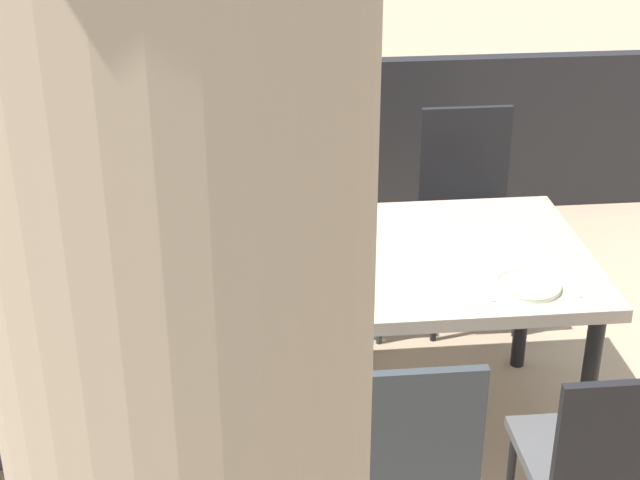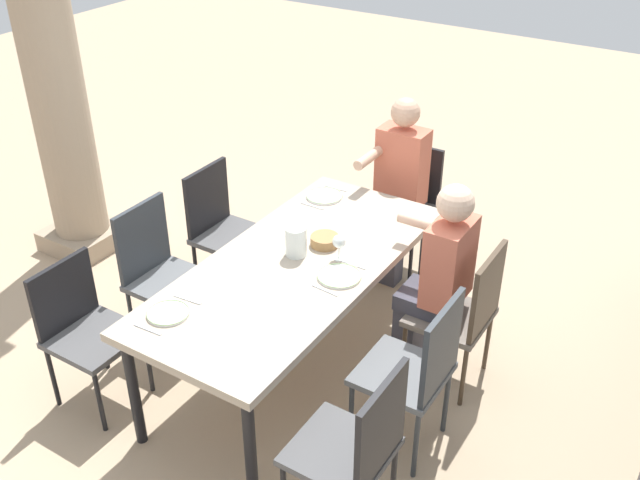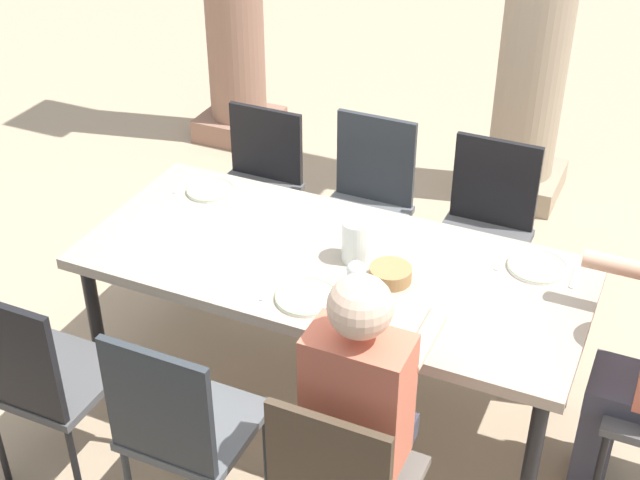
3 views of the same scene
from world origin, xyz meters
name	(u,v)px [view 1 (image 1 of 3)]	position (x,y,z in m)	size (l,w,h in m)	color
ground_plane	(305,432)	(0.00, 0.00, 0.00)	(16.00, 16.00, 0.00)	tan
dining_table	(303,275)	(0.00, 0.00, 0.70)	(2.09, 0.93, 0.77)	tan
chair_west_north	(605,460)	(-0.83, 0.88, 0.50)	(0.44, 0.44, 0.87)	#4F4F50
chair_west_south	(468,202)	(-0.83, -0.89, 0.56)	(0.44, 0.44, 0.97)	#4F4F50
chair_mid_north	(398,467)	(-0.20, 0.89, 0.54)	(0.44, 0.44, 0.95)	#5B5E61
chair_mid_south	(331,208)	(-0.20, -0.89, 0.55)	(0.44, 0.44, 0.97)	#5B5E61
chair_east_north	(183,478)	(0.42, 0.89, 0.55)	(0.44, 0.44, 0.94)	#4F4F50
chair_east_south	(193,220)	(0.42, -0.89, 0.52)	(0.44, 0.44, 0.93)	#6A6158
diner_woman_green	(189,203)	(0.43, -0.70, 0.69)	(0.34, 0.49, 1.29)	#3F3F4C
patio_railing	(273,141)	(0.00, -2.05, 0.45)	(4.49, 0.10, 0.90)	black
plate_0	(528,285)	(-0.74, 0.28, 0.77)	(0.22, 0.22, 0.02)	white
fork_0	(571,285)	(-0.89, 0.28, 0.77)	(0.02, 0.17, 0.01)	silver
spoon_0	(485,289)	(-0.59, 0.28, 0.77)	(0.02, 0.17, 0.01)	silver
plate_1	(293,223)	(0.02, -0.29, 0.77)	(0.25, 0.25, 0.02)	white
wine_glass_1	(251,211)	(0.18, -0.19, 0.88)	(0.08, 0.08, 0.16)	white
fork_1	(331,223)	(-0.13, -0.29, 0.77)	(0.02, 0.17, 0.01)	silver
spoon_1	(254,226)	(0.17, -0.29, 0.77)	(0.02, 0.17, 0.01)	silver
plate_2	(72,309)	(0.78, 0.29, 0.77)	(0.24, 0.24, 0.02)	white
fork_2	(118,308)	(0.63, 0.29, 0.77)	(0.02, 0.17, 0.01)	silver
spoon_2	(25,313)	(0.93, 0.29, 0.77)	(0.02, 0.17, 0.01)	silver
water_pitcher	(280,246)	(0.09, 0.05, 0.85)	(0.12, 0.12, 0.18)	white
bread_basket	(228,251)	(0.27, -0.04, 0.80)	(0.17, 0.17, 0.06)	#9E7547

